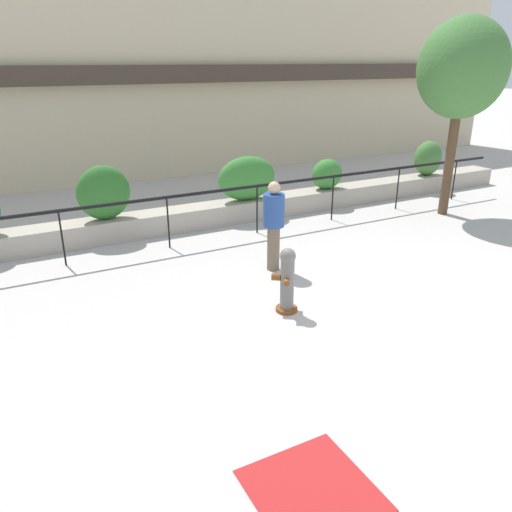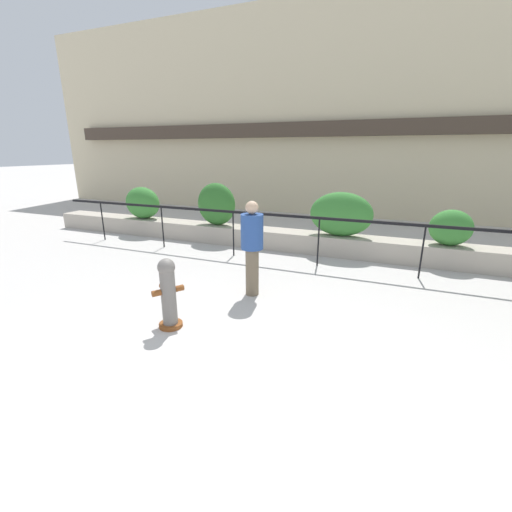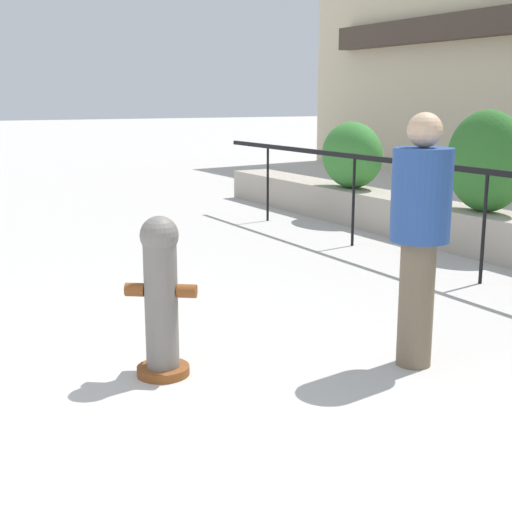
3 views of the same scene
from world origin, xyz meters
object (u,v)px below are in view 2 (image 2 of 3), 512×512
hedge_bush_2 (341,214)px  hedge_bush_1 (216,204)px  hedge_bush_3 (451,228)px  pedestrian (252,243)px  fire_hydrant (168,293)px  hedge_bush_0 (143,203)px

hedge_bush_2 → hedge_bush_1: bearing=180.0°
hedge_bush_2 → hedge_bush_3: hedge_bush_2 is taller
hedge_bush_3 → pedestrian: (-3.49, -3.18, 0.08)m
fire_hydrant → hedge_bush_0: bearing=132.7°
fire_hydrant → hedge_bush_3: bearing=49.0°
hedge_bush_0 → hedge_bush_2: bearing=0.0°
hedge_bush_1 → pedestrian: bearing=-52.4°
hedge_bush_1 → fire_hydrant: bearing=-69.6°
hedge_bush_1 → hedge_bush_3: bearing=0.0°
hedge_bush_2 → pedestrian: 3.35m
hedge_bush_0 → hedge_bush_3: 8.57m
hedge_bush_2 → hedge_bush_3: bearing=0.0°
hedge_bush_1 → hedge_bush_2: 3.51m
hedge_bush_0 → hedge_bush_1: size_ratio=0.99×
hedge_bush_1 → hedge_bush_3: (5.94, 0.00, -0.19)m
hedge_bush_0 → hedge_bush_2: (6.14, 0.00, 0.06)m
hedge_bush_0 → pedestrian: 5.99m
hedge_bush_0 → pedestrian: bearing=-32.1°
hedge_bush_0 → hedge_bush_3: bearing=0.0°
hedge_bush_3 → hedge_bush_1: bearing=180.0°
hedge_bush_3 → hedge_bush_0: bearing=180.0°
hedge_bush_0 → hedge_bush_3: (8.57, 0.00, -0.09)m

